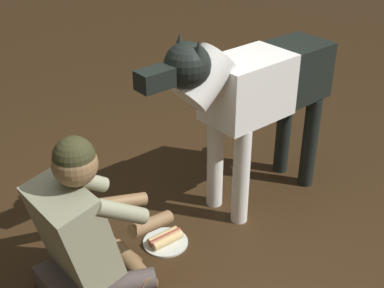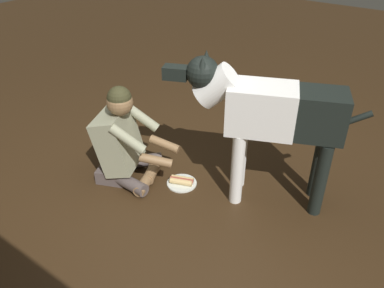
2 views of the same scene
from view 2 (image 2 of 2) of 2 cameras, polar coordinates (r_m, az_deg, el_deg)
ground_plane at (r=3.20m, az=-2.42°, el=-7.66°), size 15.19×15.19×0.00m
person_sitting_on_floor at (r=3.26m, az=-9.96°, el=0.22°), size 0.74×0.62×0.85m
large_dog at (r=2.85m, az=11.20°, el=4.36°), size 1.39×0.69×1.16m
hot_dog_on_plate at (r=3.31m, az=-1.52°, el=-5.53°), size 0.25×0.25×0.06m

